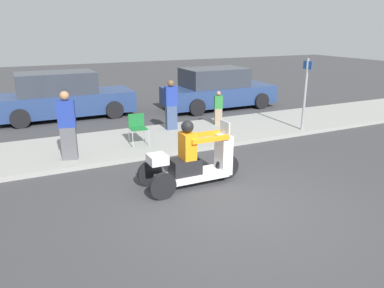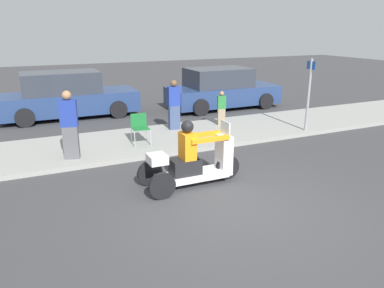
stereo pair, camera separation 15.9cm
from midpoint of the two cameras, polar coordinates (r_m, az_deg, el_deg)
The scene contains 10 objects.
ground_plane at distance 7.12m, azimuth 7.49°, elevation -9.59°, with size 60.00×60.00×0.00m, color #38383A.
sidewalk_strip at distance 10.98m, azimuth -5.19°, elevation 0.66°, with size 28.00×2.80×0.12m.
motorcycle_trike at distance 7.82m, azimuth 0.71°, elevation -2.86°, with size 2.20×0.83×1.42m.
spectator_by_tree at distance 12.32m, azimuth 4.88°, elevation 5.38°, with size 0.30×0.23×1.11m.
spectator_far_back at distance 11.70m, azimuth -2.37°, elevation 5.84°, with size 0.39×0.25×1.55m.
spectator_mid_group at distance 9.46m, azimuth -17.69°, elevation 2.58°, with size 0.44×0.32×1.67m.
folding_chair_curbside at distance 10.37m, azimuth -7.54°, elevation 2.82°, with size 0.49×0.49×0.82m.
parked_car_lot_far at distance 14.50m, azimuth -18.21°, elevation 6.91°, with size 4.87×1.98×1.68m.
parked_car_lot_center at distance 15.51m, azimuth 4.81°, elevation 8.28°, with size 4.52×2.09×1.63m.
street_sign at distance 12.04m, azimuth 17.74°, elevation 7.54°, with size 0.08×0.36×2.20m.
Camera 2 is at (-3.37, -5.37, 3.22)m, focal length 35.00 mm.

